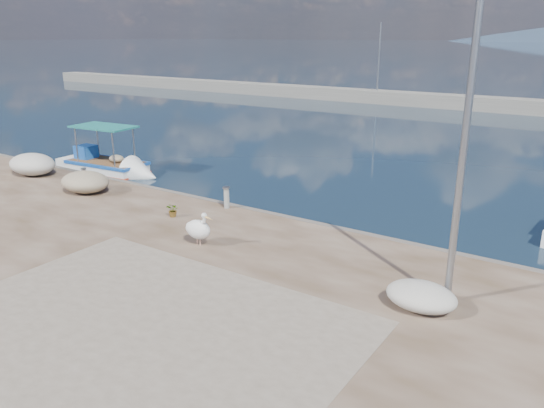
% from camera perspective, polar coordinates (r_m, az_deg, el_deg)
% --- Properties ---
extents(ground, '(1400.00, 1400.00, 0.00)m').
position_cam_1_polar(ground, '(14.30, -8.63, -8.84)').
color(ground, '#162635').
rests_on(ground, ground).
extents(quay_patch, '(9.00, 7.00, 0.01)m').
position_cam_1_polar(quay_patch, '(11.61, -15.20, -13.17)').
color(quay_patch, gray).
rests_on(quay_patch, quay).
extents(breakwater, '(120.00, 2.20, 7.50)m').
position_cam_1_polar(breakwater, '(50.41, 23.99, 9.68)').
color(breakwater, gray).
rests_on(breakwater, ground).
extents(boat_left, '(5.57, 2.26, 2.61)m').
position_cam_1_polar(boat_left, '(27.02, -17.36, 3.77)').
color(boat_left, white).
rests_on(boat_left, ground).
extents(pelican, '(1.09, 0.59, 1.05)m').
position_cam_1_polar(pelican, '(15.48, -7.90, -2.68)').
color(pelican, tan).
rests_on(pelican, quay).
extents(lamp_post, '(0.44, 0.96, 7.00)m').
position_cam_1_polar(lamp_post, '(11.92, 19.81, 4.34)').
color(lamp_post, gray).
rests_on(lamp_post, quay).
extents(bollard_near, '(0.26, 0.26, 0.78)m').
position_cam_1_polar(bollard_near, '(18.71, -4.91, 0.80)').
color(bollard_near, gray).
rests_on(bollard_near, quay).
extents(bollard_far, '(0.22, 0.22, 0.66)m').
position_cam_1_polar(bollard_far, '(23.10, -19.56, 2.94)').
color(bollard_far, gray).
rests_on(bollard_far, quay).
extents(potted_plant, '(0.43, 0.38, 0.48)m').
position_cam_1_polar(potted_plant, '(18.09, -10.58, -0.64)').
color(potted_plant, '#33722D').
rests_on(potted_plant, quay).
extents(net_pile_d, '(1.59, 1.19, 0.60)m').
position_cam_1_polar(net_pile_d, '(12.42, 15.75, -9.53)').
color(net_pile_d, beige).
rests_on(net_pile_d, quay).
extents(net_pile_b, '(2.06, 1.60, 0.80)m').
position_cam_1_polar(net_pile_b, '(21.85, -19.46, 2.26)').
color(net_pile_b, '#C2AE90').
rests_on(net_pile_b, quay).
extents(net_pile_a, '(2.27, 1.65, 0.93)m').
position_cam_1_polar(net_pile_a, '(25.45, -24.39, 3.92)').
color(net_pile_a, beige).
rests_on(net_pile_a, quay).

